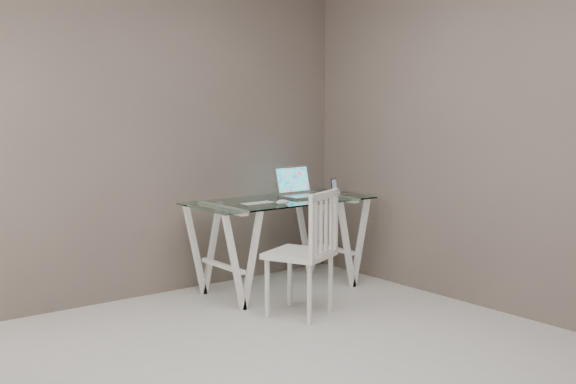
# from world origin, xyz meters

# --- Properties ---
(room) EXTENTS (4.50, 4.52, 2.71)m
(room) POSITION_xyz_m (-0.06, 0.02, 1.72)
(room) COLOR beige
(room) RESTS_ON ground
(desk) EXTENTS (1.50, 0.70, 0.75)m
(desk) POSITION_xyz_m (1.08, 1.73, 0.38)
(desk) COLOR silver
(desk) RESTS_ON ground
(chair) EXTENTS (0.55, 0.55, 0.91)m
(chair) POSITION_xyz_m (0.81, 1.03, 0.50)
(chair) COLOR silver
(chair) RESTS_ON ground
(laptop) EXTENTS (0.35, 0.31, 0.25)m
(laptop) POSITION_xyz_m (1.35, 1.81, 0.80)
(laptop) COLOR #B9BABE
(laptop) RESTS_ON desk
(keyboard) EXTENTS (0.27, 0.12, 0.01)m
(keyboard) POSITION_xyz_m (0.81, 1.64, 0.75)
(keyboard) COLOR silver
(keyboard) RESTS_ON desk
(mouse) EXTENTS (0.11, 0.07, 0.04)m
(mouse) POSITION_xyz_m (0.94, 1.51, 0.76)
(mouse) COLOR silver
(mouse) RESTS_ON desk
(phone_dock) EXTENTS (0.07, 0.07, 0.12)m
(phone_dock) POSITION_xyz_m (1.70, 1.77, 0.78)
(phone_dock) COLOR white
(phone_dock) RESTS_ON desk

